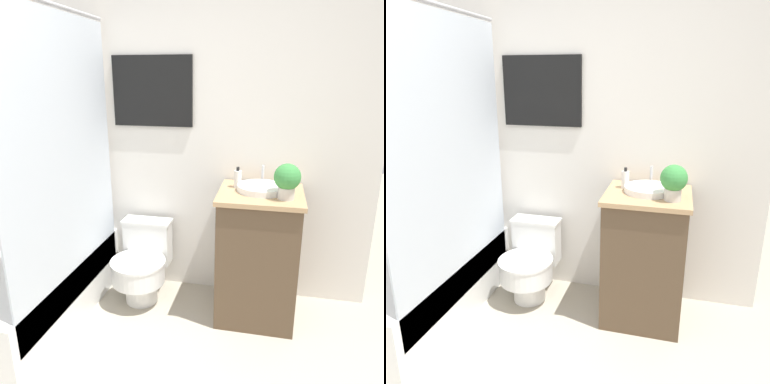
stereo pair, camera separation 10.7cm
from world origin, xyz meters
TOP-DOWN VIEW (x-y plane):
  - wall_back at (-0.00, 1.88)m, footprint 3.09×0.07m
  - shower_area at (-0.68, 1.19)m, footprint 0.69×1.32m
  - toilet at (-0.06, 1.59)m, footprint 0.39×0.50m
  - vanity at (0.77, 1.57)m, footprint 0.54×0.52m
  - sink at (0.77, 1.60)m, footprint 0.31×0.35m
  - soap_bottle at (0.61, 1.65)m, footprint 0.05×0.05m
  - potted_plant at (0.92, 1.47)m, footprint 0.16×0.16m

SIDE VIEW (x-z plane):
  - shower_area at x=-0.68m, z-range -0.72..1.26m
  - toilet at x=-0.06m, z-range 0.00..0.57m
  - vanity at x=0.77m, z-range 0.00..0.90m
  - sink at x=0.77m, z-range 0.85..0.98m
  - soap_bottle at x=0.61m, z-range 0.88..1.02m
  - potted_plant at x=0.92m, z-range 0.91..1.12m
  - wall_back at x=0.00m, z-range 0.00..2.50m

